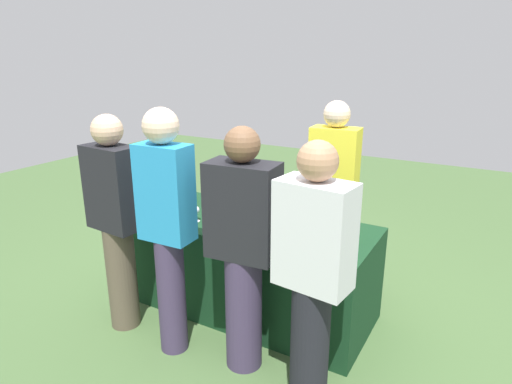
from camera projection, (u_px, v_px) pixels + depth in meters
ground_plane at (256, 309)px, 3.65m from camera, size 12.00×12.00×0.00m
tasting_table at (256, 267)px, 3.54m from camera, size 1.83×0.81×0.76m
wine_bottle_0 at (187, 191)px, 3.83m from camera, size 0.07×0.07×0.32m
wine_bottle_1 at (215, 194)px, 3.73m from camera, size 0.08×0.08×0.32m
wine_bottle_2 at (257, 201)px, 3.59m from camera, size 0.07×0.07×0.29m
wine_bottle_3 at (272, 207)px, 3.45m from camera, size 0.07×0.07×0.31m
wine_bottle_4 at (297, 212)px, 3.33m from camera, size 0.08×0.08×0.32m
wine_bottle_5 at (312, 216)px, 3.26m from camera, size 0.07×0.07×0.30m
wine_bottle_6 at (331, 216)px, 3.27m from camera, size 0.08×0.08×0.29m
wine_glass_0 at (195, 211)px, 3.43m from camera, size 0.06×0.06×0.13m
wine_glass_1 at (235, 215)px, 3.28m from camera, size 0.07×0.07×0.15m
wine_glass_2 at (262, 216)px, 3.30m from camera, size 0.07×0.07×0.14m
wine_glass_3 at (325, 235)px, 2.95m from camera, size 0.07×0.07×0.14m
ice_bucket at (332, 225)px, 3.09m from camera, size 0.19×0.19×0.21m
server_pouring at (333, 189)px, 3.81m from camera, size 0.41×0.25×1.65m
guest_0 at (116, 218)px, 3.20m from camera, size 0.41×0.25×1.63m
guest_1 at (167, 224)px, 2.90m from camera, size 0.36×0.23×1.71m
guest_2 at (243, 246)px, 2.76m from camera, size 0.46×0.28×1.62m
guest_3 at (313, 274)px, 2.42m from camera, size 0.43×0.27×1.61m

